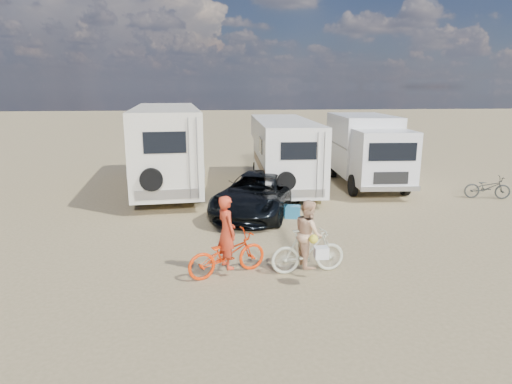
{
  "coord_description": "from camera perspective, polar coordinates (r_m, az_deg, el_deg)",
  "views": [
    {
      "loc": [
        -3.08,
        -11.11,
        4.11
      ],
      "look_at": [
        -1.85,
        0.6,
        1.3
      ],
      "focal_mm": 30.99,
      "sensor_mm": 36.0,
      "label": 1
    }
  ],
  "objects": [
    {
      "name": "bike_man",
      "position": [
        9.94,
        -3.77,
        -7.98
      ],
      "size": [
        1.96,
        1.31,
        0.97
      ],
      "primitive_type": "imported",
      "rotation": [
        0.0,
        0.0,
        1.97
      ],
      "color": "red",
      "rests_on": "ground"
    },
    {
      "name": "rider_woman",
      "position": [
        10.0,
        6.76,
        -6.27
      ],
      "size": [
        0.64,
        0.79,
        1.51
      ],
      "primitive_type": "imported",
      "rotation": [
        0.0,
        0.0,
        1.67
      ],
      "color": "#DEAE84",
      "rests_on": "ground"
    },
    {
      "name": "rider_man",
      "position": [
        9.82,
        -3.8,
        -6.16
      ],
      "size": [
        0.59,
        0.71,
        1.65
      ],
      "primitive_type": "imported",
      "rotation": [
        0.0,
        0.0,
        1.97
      ],
      "color": "red",
      "rests_on": "ground"
    },
    {
      "name": "crate",
      "position": [
        16.2,
        7.64,
        -0.75
      ],
      "size": [
        0.54,
        0.54,
        0.36
      ],
      "primitive_type": "cube",
      "rotation": [
        0.0,
        0.0,
        -0.24
      ],
      "color": "olive",
      "rests_on": "ground"
    },
    {
      "name": "rv_main",
      "position": [
        18.28,
        3.56,
        4.88
      ],
      "size": [
        2.4,
        7.34,
        2.8
      ],
      "primitive_type": null,
      "rotation": [
        0.0,
        0.0,
        -0.03
      ],
      "color": "silver",
      "rests_on": "ground"
    },
    {
      "name": "box_truck",
      "position": [
        19.22,
        14.17,
        5.1
      ],
      "size": [
        2.63,
        6.11,
        2.92
      ],
      "primitive_type": null,
      "rotation": [
        0.0,
        0.0,
        -0.06
      ],
      "color": "silver",
      "rests_on": "ground"
    },
    {
      "name": "rv_left",
      "position": [
        18.46,
        -11.4,
        5.54
      ],
      "size": [
        3.08,
        8.48,
        3.33
      ],
      "primitive_type": null,
      "rotation": [
        0.0,
        0.0,
        0.08
      ],
      "color": "silver",
      "rests_on": "ground"
    },
    {
      "name": "cooler",
      "position": [
        14.26,
        4.74,
        -2.56
      ],
      "size": [
        0.55,
        0.45,
        0.39
      ],
      "primitive_type": "cube",
      "rotation": [
        0.0,
        0.0,
        -0.2
      ],
      "color": "#1D6085",
      "rests_on": "ground"
    },
    {
      "name": "bike_parked",
      "position": [
        18.73,
        27.7,
        0.54
      ],
      "size": [
        1.74,
        0.96,
        0.86
      ],
      "primitive_type": "imported",
      "rotation": [
        0.0,
        0.0,
        1.32
      ],
      "color": "#292C29",
      "rests_on": "ground"
    },
    {
      "name": "bike_woman",
      "position": [
        10.08,
        6.72,
        -7.58
      ],
      "size": [
        1.74,
        0.64,
        1.02
      ],
      "primitive_type": "imported",
      "rotation": [
        0.0,
        0.0,
        1.67
      ],
      "color": "#B9BC9E",
      "rests_on": "ground"
    },
    {
      "name": "ground",
      "position": [
        12.24,
        9.0,
        -6.37
      ],
      "size": [
        140.0,
        140.0,
        0.0
      ],
      "primitive_type": "plane",
      "color": "#9E895E",
      "rests_on": "ground"
    },
    {
      "name": "dark_suv",
      "position": [
        14.63,
        0.28,
        -0.2
      ],
      "size": [
        3.86,
        5.28,
        1.33
      ],
      "primitive_type": "imported",
      "rotation": [
        0.0,
        0.0,
        -0.39
      ],
      "color": "black",
      "rests_on": "ground"
    }
  ]
}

